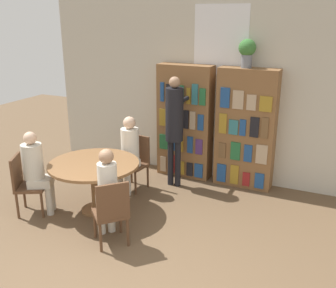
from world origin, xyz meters
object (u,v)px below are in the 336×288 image
(bookshelf_left, at_px, (185,122))
(seated_reader_back, at_px, (36,168))
(chair_far_side, at_px, (111,210))
(seated_reader_right, at_px, (107,189))
(chair_near_camera, at_px, (25,182))
(chair_left_side, at_px, (136,160))
(seated_reader_left, at_px, (129,150))
(flower_vase, at_px, (247,51))
(bookshelf_right, at_px, (246,129))
(reading_table, at_px, (94,170))
(librarian_standing, at_px, (175,121))

(bookshelf_left, bearing_deg, seated_reader_back, -121.47)
(chair_far_side, xyz_separation_m, seated_reader_right, (-0.13, 0.13, 0.20))
(chair_far_side, bearing_deg, chair_near_camera, 126.00)
(chair_far_side, relative_size, seated_reader_right, 0.71)
(chair_left_side, distance_m, seated_reader_back, 1.61)
(seated_reader_left, bearing_deg, chair_left_side, -90.00)
(chair_near_camera, bearing_deg, chair_far_side, 54.00)
(flower_vase, relative_size, seated_reader_back, 0.36)
(bookshelf_left, height_order, seated_reader_back, bookshelf_left)
(seated_reader_left, xyz_separation_m, seated_reader_back, (-0.81, -1.19, -0.01))
(bookshelf_right, distance_m, reading_table, 2.51)
(seated_reader_back, bearing_deg, bookshelf_left, 119.77)
(reading_table, bearing_deg, bookshelf_right, 46.76)
(seated_reader_right, bearing_deg, chair_left_side, 60.00)
(flower_vase, relative_size, chair_near_camera, 0.50)
(chair_left_side, bearing_deg, chair_far_side, 117.00)
(bookshelf_right, distance_m, seated_reader_back, 3.28)
(flower_vase, xyz_separation_m, chair_left_side, (-1.52, -0.84, -1.73))
(reading_table, xyz_separation_m, seated_reader_right, (0.58, -0.55, 0.05))
(bookshelf_left, xyz_separation_m, seated_reader_right, (-0.06, -2.36, -0.29))
(flower_vase, xyz_separation_m, librarian_standing, (-0.98, -0.51, -1.10))
(reading_table, bearing_deg, chair_near_camera, -151.24)
(flower_vase, relative_size, chair_far_side, 0.50)
(bookshelf_left, relative_size, librarian_standing, 1.07)
(seated_reader_back, xyz_separation_m, librarian_standing, (1.37, 1.70, 0.42))
(chair_left_side, relative_size, seated_reader_back, 0.72)
(bookshelf_right, height_order, reading_table, bookshelf_right)
(chair_near_camera, distance_m, seated_reader_right, 1.46)
(seated_reader_back, bearing_deg, bookshelf_right, 103.62)
(seated_reader_right, relative_size, librarian_standing, 0.67)
(bookshelf_left, bearing_deg, chair_near_camera, -123.31)
(chair_left_side, bearing_deg, seated_reader_back, 65.88)
(seated_reader_left, relative_size, seated_reader_back, 1.01)
(flower_vase, bearing_deg, chair_far_side, -110.52)
(chair_near_camera, xyz_separation_m, seated_reader_left, (0.96, 1.27, 0.23))
(chair_left_side, xyz_separation_m, seated_reader_right, (0.46, -1.52, 0.20))
(bookshelf_right, distance_m, flower_vase, 1.24)
(reading_table, bearing_deg, chair_left_side, 82.76)
(bookshelf_left, relative_size, reading_table, 1.52)
(reading_table, xyz_separation_m, seated_reader_back, (-0.71, -0.39, 0.06))
(reading_table, height_order, seated_reader_right, seated_reader_right)
(chair_far_side, bearing_deg, reading_table, 90.00)
(reading_table, distance_m, librarian_standing, 1.55)
(bookshelf_left, relative_size, chair_left_side, 2.24)
(seated_reader_right, bearing_deg, chair_near_camera, 130.28)
(librarian_standing, bearing_deg, seated_reader_back, -128.92)
(chair_near_camera, height_order, librarian_standing, librarian_standing)
(seated_reader_left, bearing_deg, seated_reader_right, 116.86)
(seated_reader_back, bearing_deg, seated_reader_left, 117.02)
(seated_reader_right, height_order, librarian_standing, librarian_standing)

